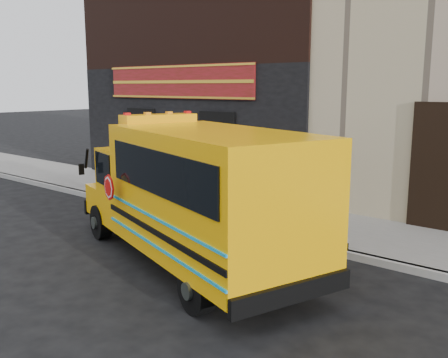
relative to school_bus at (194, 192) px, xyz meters
name	(u,v)px	position (x,y,z in m)	size (l,w,h in m)	color
ground	(166,262)	(-0.65, -0.17, -1.51)	(120.00, 120.00, 0.00)	black
curb	(244,231)	(-0.65, 2.43, -1.43)	(40.00, 0.20, 0.15)	#9B9A95
sidewalk	(279,218)	(-0.65, 3.93, -1.43)	(40.00, 3.00, 0.15)	slate
building	(385,8)	(-0.70, 10.29, 4.62)	(20.00, 10.70, 12.00)	tan
school_bus	(194,192)	(0.00, 0.00, 0.00)	(7.22, 4.20, 2.92)	black
bicycle	(183,224)	(-1.15, 0.83, -1.01)	(0.47, 1.66, 1.00)	black
cyclist	(186,209)	(-1.04, 0.84, -0.66)	(0.62, 0.41, 1.70)	black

